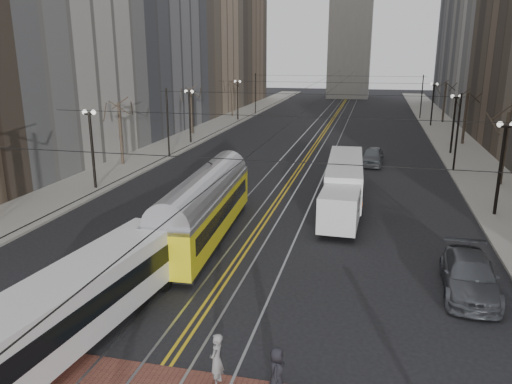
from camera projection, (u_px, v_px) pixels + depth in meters
The scene contains 17 objects.
ground at pixel (178, 349), 17.08m from camera, with size 260.00×260.00×0.00m, color black.
sidewalk_left at pixel (201, 133), 62.55m from camera, with size 5.00×140.00×0.15m, color gray.
sidewalk_right at pixel (454, 142), 55.92m from camera, with size 5.00×140.00×0.15m, color gray.
streetcar_rails at pixel (320, 138), 59.25m from camera, with size 4.80×130.00×0.02m, color gray.
centre_lines at pixel (320, 138), 59.25m from camera, with size 0.42×130.00×0.01m, color gold.
lamp_posts at pixel (301, 136), 43.27m from camera, with size 27.60×57.20×5.60m.
street_trees at pixel (310, 126), 49.36m from camera, with size 31.68×53.28×5.60m.
trolley_wires at pixel (310, 116), 48.70m from camera, with size 25.96×120.00×6.60m.
transit_bus at pixel (83, 303), 17.49m from camera, with size 2.22×10.63×2.66m, color silver.
streetcar at pixel (204, 213), 26.82m from camera, with size 2.30×12.40×2.92m, color yellow.
rear_bus at pixel (345, 179), 34.37m from camera, with size 2.27×10.45×2.73m, color silver.
cargo_van at pixel (341, 207), 28.71m from camera, with size 2.09×5.43×2.40m, color silver.
sedan_grey at pixel (372, 156), 44.84m from camera, with size 1.88×4.68×1.59m, color #43484C.
sedan_silver at pixel (347, 158), 44.39m from camera, with size 1.47×4.22×1.39m, color #A0A3A8.
sedan_parked at pixel (469, 275), 20.94m from camera, with size 2.15×5.30×1.54m, color #43464B.
pedestrian_a at pixel (277, 371), 14.64m from camera, with size 0.75×0.49×1.53m, color black.
pedestrian_b at pixel (216, 360), 15.02m from camera, with size 0.62×0.41×1.71m, color gray.
Camera 1 is at (6.06, -13.97, 9.79)m, focal length 35.00 mm.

